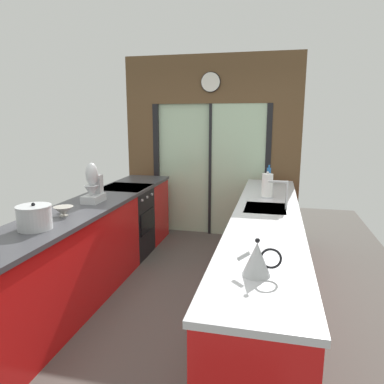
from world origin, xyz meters
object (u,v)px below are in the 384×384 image
(mixing_bowl, at_px, (64,211))
(stock_pot, at_px, (34,217))
(stand_mixer, at_px, (93,187))
(soap_bottle, at_px, (269,176))
(kettle, at_px, (257,259))
(oven_range, at_px, (127,222))
(paper_towel_roll, at_px, (267,186))

(mixing_bowl, distance_m, stock_pot, 0.41)
(stand_mixer, height_order, soap_bottle, stand_mixer)
(stock_pot, bearing_deg, mixing_bowl, 90.00)
(stand_mixer, height_order, kettle, stand_mixer)
(oven_range, bearing_deg, stand_mixer, -88.78)
(oven_range, relative_size, stand_mixer, 2.19)
(kettle, height_order, paper_towel_roll, paper_towel_roll)
(oven_range, xyz_separation_m, soap_bottle, (1.80, 0.53, 0.59))
(kettle, height_order, soap_bottle, soap_bottle)
(soap_bottle, bearing_deg, stand_mixer, -141.92)
(stock_pot, bearing_deg, stand_mixer, 90.00)
(stand_mixer, bearing_deg, soap_bottle, 38.08)
(stand_mixer, xyz_separation_m, stock_pot, (-0.00, -0.97, -0.06))
(mixing_bowl, xyz_separation_m, stock_pot, (0.00, -0.40, 0.05))
(soap_bottle, bearing_deg, paper_towel_roll, -90.00)
(paper_towel_roll, bearing_deg, stock_pot, -137.74)
(stand_mixer, relative_size, stock_pot, 1.54)
(kettle, bearing_deg, stand_mixer, 141.20)
(paper_towel_roll, bearing_deg, mixing_bowl, -145.71)
(stand_mixer, xyz_separation_m, kettle, (1.78, -1.43, -0.06))
(kettle, distance_m, soap_bottle, 2.83)
(stock_pot, relative_size, soap_bottle, 0.96)
(kettle, relative_size, paper_towel_roll, 0.86)
(stand_mixer, bearing_deg, kettle, -38.80)
(stock_pot, bearing_deg, paper_towel_roll, 42.26)
(stock_pot, distance_m, soap_bottle, 2.96)
(mixing_bowl, xyz_separation_m, soap_bottle, (1.78, 1.96, 0.08))
(soap_bottle, bearing_deg, mixing_bowl, -132.27)
(mixing_bowl, height_order, stand_mixer, stand_mixer)
(oven_range, relative_size, kettle, 3.64)
(stand_mixer, height_order, stock_pot, stand_mixer)
(oven_range, height_order, soap_bottle, soap_bottle)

